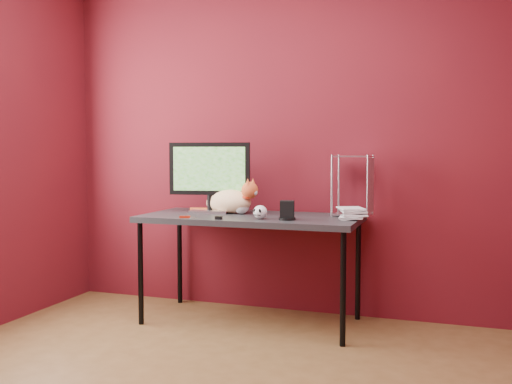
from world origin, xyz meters
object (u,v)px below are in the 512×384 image
(monitor, at_px, (210,174))
(skull_mug, at_px, (260,212))
(cat, at_px, (230,201))
(speaker, at_px, (287,211))
(desk, at_px, (251,223))
(book_stack, at_px, (342,155))

(monitor, xyz_separation_m, skull_mug, (0.47, -0.26, -0.24))
(monitor, bearing_deg, skull_mug, -40.08)
(cat, distance_m, speaker, 0.57)
(desk, relative_size, book_stack, 1.77)
(cat, bearing_deg, speaker, -10.81)
(cat, relative_size, speaker, 4.36)
(cat, relative_size, book_stack, 0.64)
(skull_mug, relative_size, speaker, 0.77)
(speaker, bearing_deg, desk, 139.35)
(skull_mug, bearing_deg, cat, 150.96)
(speaker, bearing_deg, cat, 140.48)
(desk, bearing_deg, skull_mug, -55.16)
(monitor, bearing_deg, book_stack, -14.52)
(book_stack, bearing_deg, cat, 174.60)
(speaker, distance_m, book_stack, 0.52)
(desk, bearing_deg, cat, 153.89)
(monitor, relative_size, book_stack, 0.69)
(skull_mug, bearing_deg, speaker, 16.92)
(desk, distance_m, book_stack, 0.79)
(monitor, height_order, cat, monitor)
(cat, bearing_deg, skull_mug, -23.87)
(monitor, bearing_deg, cat, -1.19)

